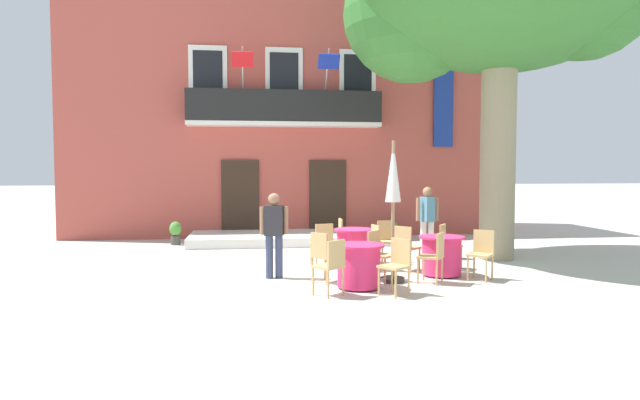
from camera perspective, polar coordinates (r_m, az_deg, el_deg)
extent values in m
plane|color=beige|center=(11.54, 1.12, -6.93)|extent=(120.00, 120.00, 0.00)
cube|color=#B24C42|center=(18.34, -4.17, 8.59)|extent=(13.00, 4.00, 7.50)
cube|color=#332319|center=(16.23, -8.32, 0.07)|extent=(1.10, 0.08, 2.30)
cube|color=#332319|center=(16.39, 0.80, 0.14)|extent=(1.10, 0.08, 2.30)
cube|color=silver|center=(16.44, -11.64, 12.32)|extent=(1.10, 0.08, 1.90)
cube|color=black|center=(16.41, -11.64, 12.33)|extent=(0.84, 0.04, 1.60)
cube|color=silver|center=(16.43, -3.78, 12.38)|extent=(1.10, 0.08, 1.90)
cube|color=black|center=(16.40, -3.77, 12.40)|extent=(0.84, 0.04, 1.60)
cube|color=silver|center=(16.71, 3.95, 12.23)|extent=(1.10, 0.08, 1.90)
cube|color=black|center=(16.68, 3.97, 12.24)|extent=(0.84, 0.04, 1.60)
cube|color=silver|center=(15.99, -3.70, 7.91)|extent=(5.60, 0.65, 0.12)
cube|color=black|center=(15.75, -3.64, 9.84)|extent=(5.60, 0.06, 0.90)
cylinder|color=#B2B2B7|center=(15.96, -8.09, 12.99)|extent=(0.04, 0.95, 1.33)
cube|color=red|center=(15.58, -8.12, 14.36)|extent=(0.60, 0.29, 0.38)
cylinder|color=#B2B2B7|center=(16.12, 0.70, 12.93)|extent=(0.04, 0.95, 1.33)
cube|color=#192D9E|center=(15.73, 0.93, 14.28)|extent=(0.60, 0.29, 0.38)
cylinder|color=#995638|center=(16.05, -12.02, 8.61)|extent=(0.27, 0.27, 0.32)
ellipsoid|color=#2D7533|center=(16.10, -12.04, 10.04)|extent=(0.35, 0.35, 0.49)
cylinder|color=#995638|center=(16.01, -6.48, 8.68)|extent=(0.32, 0.32, 0.32)
ellipsoid|color=#38843D|center=(16.04, -6.49, 9.88)|extent=(0.42, 0.42, 0.35)
cylinder|color=#47423D|center=(16.10, -0.95, 8.65)|extent=(0.27, 0.27, 0.31)
ellipsoid|color=#38843D|center=(16.13, -0.95, 9.69)|extent=(0.35, 0.35, 0.28)
cylinder|color=slate|center=(16.34, 4.46, 8.60)|extent=(0.28, 0.28, 0.33)
ellipsoid|color=#2D7533|center=(16.39, 4.47, 9.97)|extent=(0.36, 0.36, 0.45)
cube|color=navy|center=(17.34, 12.79, 10.08)|extent=(0.60, 0.06, 2.80)
cube|color=silver|center=(15.24, -3.46, -3.97)|extent=(5.34, 2.29, 0.25)
cylinder|color=gray|center=(12.94, 18.09, 3.75)|extent=(0.77, 0.77, 4.38)
sphere|color=#33702D|center=(13.55, 9.62, 18.75)|extent=(3.23, 3.23, 3.23)
cylinder|color=#E52D66|center=(11.75, 3.58, -4.93)|extent=(0.74, 0.74, 0.68)
cylinder|color=#E52D66|center=(11.70, 3.59, -3.13)|extent=(0.86, 0.86, 0.04)
cylinder|color=#2D2823|center=(11.80, 3.58, -6.63)|extent=(0.44, 0.44, 0.03)
cylinder|color=tan|center=(11.83, 8.14, -5.61)|extent=(0.04, 0.04, 0.45)
cylinder|color=tan|center=(11.74, 6.54, -5.66)|extent=(0.04, 0.04, 0.45)
cylinder|color=tan|center=(12.15, 7.68, -5.37)|extent=(0.04, 0.04, 0.45)
cylinder|color=tan|center=(12.06, 6.12, -5.42)|extent=(0.04, 0.04, 0.45)
cube|color=tan|center=(11.91, 7.13, -4.35)|extent=(0.41, 0.41, 0.04)
cube|color=tan|center=(12.05, 6.91, -3.15)|extent=(0.38, 0.05, 0.42)
cylinder|color=tan|center=(12.69, 3.61, -4.97)|extent=(0.04, 0.04, 0.45)
cylinder|color=tan|center=(12.36, 3.89, -5.20)|extent=(0.04, 0.04, 0.45)
cylinder|color=tan|center=(12.64, 2.08, -5.01)|extent=(0.04, 0.04, 0.45)
cylinder|color=tan|center=(12.30, 2.32, -5.23)|extent=(0.04, 0.04, 0.45)
cube|color=tan|center=(12.46, 2.98, -3.99)|extent=(0.41, 0.41, 0.04)
cube|color=tan|center=(12.41, 2.16, -2.95)|extent=(0.05, 0.38, 0.42)
cylinder|color=tan|center=(11.59, -0.95, -5.75)|extent=(0.04, 0.04, 0.45)
cylinder|color=tan|center=(11.71, 0.63, -5.67)|extent=(0.04, 0.04, 0.45)
cylinder|color=tan|center=(11.27, -0.38, -6.01)|extent=(0.04, 0.04, 0.45)
cylinder|color=tan|center=(11.39, 1.24, -5.91)|extent=(0.04, 0.04, 0.45)
cube|color=tan|center=(11.45, 0.14, -4.62)|extent=(0.48, 0.48, 0.04)
cube|color=tan|center=(11.26, 0.45, -3.58)|extent=(0.38, 0.12, 0.42)
cylinder|color=tan|center=(10.86, 4.47, -6.37)|extent=(0.04, 0.04, 0.45)
cylinder|color=tan|center=(11.17, 3.82, -6.10)|extent=(0.04, 0.04, 0.45)
cylinder|color=tan|center=(10.99, 6.13, -6.27)|extent=(0.04, 0.04, 0.45)
cylinder|color=tan|center=(11.30, 5.44, -6.00)|extent=(0.04, 0.04, 0.45)
cube|color=tan|center=(11.04, 4.97, -4.93)|extent=(0.46, 0.46, 0.04)
cube|color=tan|center=(11.08, 5.84, -3.71)|extent=(0.10, 0.38, 0.42)
cylinder|color=#E52D66|center=(10.72, 12.59, -5.79)|extent=(0.74, 0.74, 0.68)
cylinder|color=#E52D66|center=(10.67, 12.62, -3.82)|extent=(0.86, 0.86, 0.04)
cylinder|color=#2D2823|center=(10.78, 12.57, -7.65)|extent=(0.44, 0.44, 0.03)
cylinder|color=tan|center=(11.34, 8.87, -5.99)|extent=(0.04, 0.04, 0.45)
cylinder|color=tan|center=(11.17, 10.36, -6.15)|extent=(0.04, 0.04, 0.45)
cylinder|color=tan|center=(11.06, 7.93, -6.22)|extent=(0.04, 0.04, 0.45)
cylinder|color=tan|center=(10.88, 9.45, -6.39)|extent=(0.04, 0.04, 0.45)
cube|color=tan|center=(11.07, 9.16, -4.94)|extent=(0.56, 0.56, 0.04)
cube|color=tan|center=(10.89, 8.68, -3.85)|extent=(0.28, 0.31, 0.42)
cylinder|color=tan|center=(9.92, 10.20, -7.34)|extent=(0.04, 0.04, 0.45)
cylinder|color=tan|center=(10.24, 10.79, -7.01)|extent=(0.04, 0.04, 0.45)
cylinder|color=tan|center=(9.82, 12.11, -7.46)|extent=(0.04, 0.04, 0.45)
cylinder|color=tan|center=(10.15, 12.64, -7.13)|extent=(0.04, 0.04, 0.45)
cube|color=tan|center=(9.99, 11.45, -5.85)|extent=(0.56, 0.56, 0.04)
cube|color=tan|center=(9.91, 12.47, -4.59)|extent=(0.25, 0.33, 0.42)
cylinder|color=tan|center=(10.26, 16.98, -7.07)|extent=(0.04, 0.04, 0.45)
cylinder|color=tan|center=(10.37, 15.19, -6.93)|extent=(0.04, 0.04, 0.45)
cylinder|color=tan|center=(10.58, 17.57, -6.77)|extent=(0.04, 0.04, 0.45)
cylinder|color=tan|center=(10.69, 15.82, -6.64)|extent=(0.04, 0.04, 0.45)
cube|color=tan|center=(10.44, 16.41, -5.53)|extent=(0.57, 0.57, 0.04)
cube|color=tan|center=(10.57, 16.75, -4.16)|extent=(0.31, 0.29, 0.42)
cylinder|color=tan|center=(11.58, 14.55, -5.86)|extent=(0.04, 0.04, 0.45)
cylinder|color=tan|center=(11.26, 14.17, -6.12)|extent=(0.04, 0.04, 0.45)
cylinder|color=tan|center=(11.66, 12.91, -5.78)|extent=(0.04, 0.04, 0.45)
cylinder|color=tan|center=(11.34, 12.49, -6.03)|extent=(0.04, 0.04, 0.45)
cube|color=tan|center=(11.42, 13.55, -4.74)|extent=(0.56, 0.56, 0.04)
cube|color=tan|center=(11.44, 12.69, -3.55)|extent=(0.25, 0.34, 0.42)
cylinder|color=#E52D66|center=(9.40, 4.10, -6.98)|extent=(0.74, 0.74, 0.68)
cylinder|color=#E52D66|center=(9.34, 4.10, -4.75)|extent=(0.86, 0.86, 0.04)
cylinder|color=#2D2823|center=(9.47, 4.09, -9.10)|extent=(0.44, 0.44, 0.03)
cylinder|color=tan|center=(8.89, -0.71, -8.52)|extent=(0.04, 0.04, 0.45)
cylinder|color=tan|center=(9.12, 0.85, -8.21)|extent=(0.04, 0.04, 0.45)
cylinder|color=tan|center=(8.65, 0.87, -8.85)|extent=(0.04, 0.04, 0.45)
cylinder|color=tan|center=(8.89, 2.43, -8.52)|extent=(0.04, 0.04, 0.45)
cube|color=tan|center=(8.84, 0.86, -6.97)|extent=(0.56, 0.56, 0.04)
cube|color=tan|center=(8.68, 1.71, -5.62)|extent=(0.33, 0.26, 0.42)
cylinder|color=tan|center=(8.72, 7.92, -8.78)|extent=(0.04, 0.04, 0.45)
cylinder|color=tan|center=(8.93, 6.18, -8.48)|extent=(0.04, 0.04, 0.45)
cylinder|color=tan|center=(8.99, 9.26, -8.43)|extent=(0.04, 0.04, 0.45)
cylinder|color=tan|center=(9.19, 7.54, -8.16)|extent=(0.04, 0.04, 0.45)
cube|color=tan|center=(8.91, 7.73, -6.92)|extent=(0.56, 0.56, 0.04)
cube|color=tan|center=(9.01, 8.45, -5.32)|extent=(0.26, 0.33, 0.42)
cylinder|color=tan|center=(10.11, 7.81, -7.11)|extent=(0.04, 0.04, 0.45)
cylinder|color=tan|center=(9.82, 6.81, -7.41)|extent=(0.04, 0.04, 0.45)
cylinder|color=tan|center=(10.28, 6.15, -6.93)|extent=(0.04, 0.04, 0.45)
cylinder|color=tan|center=(10.00, 5.13, -7.22)|extent=(0.04, 0.04, 0.45)
cube|color=tan|center=(10.01, 6.48, -5.79)|extent=(0.57, 0.57, 0.04)
cube|color=tan|center=(10.07, 5.61, -4.41)|extent=(0.30, 0.30, 0.42)
cylinder|color=tan|center=(10.13, 0.52, -7.06)|extent=(0.04, 0.04, 0.45)
cylinder|color=tan|center=(9.91, 2.01, -7.29)|extent=(0.04, 0.04, 0.45)
cylinder|color=tan|center=(9.88, -0.79, -7.33)|extent=(0.04, 0.04, 0.45)
cylinder|color=tan|center=(9.66, 0.72, -7.57)|extent=(0.04, 0.04, 0.45)
cube|color=tan|center=(9.85, 0.62, -5.91)|extent=(0.56, 0.56, 0.04)
cube|color=tan|center=(9.68, -0.08, -4.70)|extent=(0.28, 0.31, 0.42)
cylinder|color=#997A56|center=(9.89, 7.64, -1.21)|extent=(0.06, 0.06, 2.55)
cylinder|color=#333333|center=(10.06, 7.59, -8.24)|extent=(0.44, 0.44, 0.08)
cone|color=white|center=(9.86, 7.67, 3.00)|extent=(0.28, 0.28, 1.10)
cylinder|color=#47423D|center=(15.23, -14.86, -4.10)|extent=(0.25, 0.25, 0.24)
ellipsoid|color=#4C8E38|center=(15.19, -14.88, -2.92)|extent=(0.32, 0.32, 0.39)
cylinder|color=slate|center=(15.99, 7.35, -3.57)|extent=(0.29, 0.29, 0.30)
ellipsoid|color=#4C8E38|center=(15.96, 7.35, -2.55)|extent=(0.37, 0.37, 0.27)
cylinder|color=#384260|center=(10.26, -5.32, -5.94)|extent=(0.14, 0.14, 0.80)
cylinder|color=#384260|center=(10.27, -4.31, -5.93)|extent=(0.14, 0.14, 0.80)
cube|color=#2D2D33|center=(10.18, -4.83, -2.15)|extent=(0.38, 0.28, 0.56)
sphere|color=#9E7051|center=(10.15, -4.84, 0.10)|extent=(0.22, 0.22, 0.22)
cylinder|color=#9E7051|center=(10.17, -6.07, -2.16)|extent=(0.09, 0.09, 0.52)
cylinder|color=#9E7051|center=(10.19, -3.59, -2.14)|extent=(0.09, 0.09, 0.52)
cylinder|color=silver|center=(12.71, 10.74, -4.12)|extent=(0.14, 0.14, 0.84)
cylinder|color=silver|center=(12.77, 11.51, -4.09)|extent=(0.14, 0.14, 0.84)
cube|color=teal|center=(12.67, 11.16, -0.95)|extent=(0.28, 0.38, 0.56)
sphere|color=#9E7051|center=(12.65, 11.18, 0.85)|extent=(0.22, 0.22, 0.22)
cylinder|color=#9E7051|center=(12.60, 10.21, -0.97)|extent=(0.09, 0.09, 0.52)
cylinder|color=#9E7051|center=(12.74, 12.10, -0.94)|extent=(0.09, 0.09, 0.52)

